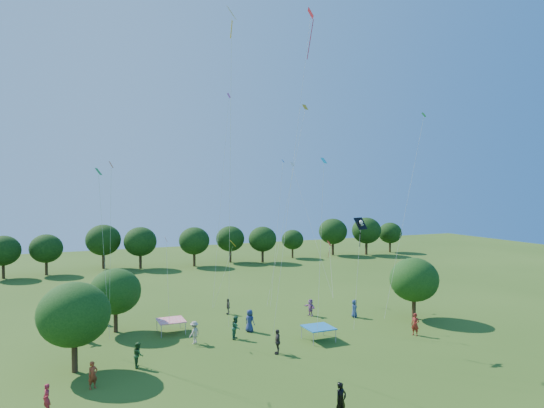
{
  "coord_description": "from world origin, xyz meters",
  "views": [
    {
      "loc": [
        -14.43,
        -19.22,
        12.26
      ],
      "look_at": [
        0.0,
        14.0,
        11.0
      ],
      "focal_mm": 32.0,
      "sensor_mm": 36.0,
      "label": 1
    }
  ],
  "objects_px": {
    "near_tree_north": "(115,291)",
    "red_high_kite": "(305,69)",
    "pirate_kite": "(361,225)",
    "near_tree_east": "(414,280)",
    "tent_blue": "(318,327)",
    "tent_red_stripe": "(171,320)",
    "near_tree_west": "(74,314)",
    "man_in_black": "(341,400)"
  },
  "relations": [
    {
      "from": "near_tree_north",
      "to": "red_high_kite",
      "type": "bearing_deg",
      "value": -34.78
    },
    {
      "from": "pirate_kite",
      "to": "red_high_kite",
      "type": "distance_m",
      "value": 12.83
    },
    {
      "from": "near_tree_east",
      "to": "tent_blue",
      "type": "distance_m",
      "value": 11.73
    },
    {
      "from": "near_tree_north",
      "to": "red_high_kite",
      "type": "distance_m",
      "value": 23.99
    },
    {
      "from": "near_tree_east",
      "to": "red_high_kite",
      "type": "bearing_deg",
      "value": -169.28
    },
    {
      "from": "tent_red_stripe",
      "to": "red_high_kite",
      "type": "height_order",
      "value": "red_high_kite"
    },
    {
      "from": "tent_blue",
      "to": "red_high_kite",
      "type": "xyz_separation_m",
      "value": [
        -1.49,
        -0.37,
        20.28
      ]
    },
    {
      "from": "near_tree_west",
      "to": "pirate_kite",
      "type": "distance_m",
      "value": 21.67
    },
    {
      "from": "man_in_black",
      "to": "pirate_kite",
      "type": "relative_size",
      "value": 0.22
    },
    {
      "from": "near_tree_east",
      "to": "pirate_kite",
      "type": "relative_size",
      "value": 0.67
    },
    {
      "from": "tent_blue",
      "to": "red_high_kite",
      "type": "relative_size",
      "value": 0.09
    },
    {
      "from": "near_tree_west",
      "to": "near_tree_north",
      "type": "relative_size",
      "value": 1.11
    },
    {
      "from": "tent_red_stripe",
      "to": "pirate_kite",
      "type": "bearing_deg",
      "value": -32.59
    },
    {
      "from": "near_tree_east",
      "to": "red_high_kite",
      "type": "relative_size",
      "value": 0.23
    },
    {
      "from": "tent_blue",
      "to": "pirate_kite",
      "type": "relative_size",
      "value": 0.26
    },
    {
      "from": "near_tree_west",
      "to": "red_high_kite",
      "type": "height_order",
      "value": "red_high_kite"
    },
    {
      "from": "tent_red_stripe",
      "to": "red_high_kite",
      "type": "distance_m",
      "value": 23.26
    },
    {
      "from": "near_tree_east",
      "to": "near_tree_north",
      "type": "bearing_deg",
      "value": 165.43
    },
    {
      "from": "tent_blue",
      "to": "pirate_kite",
      "type": "height_order",
      "value": "pirate_kite"
    },
    {
      "from": "near_tree_east",
      "to": "pirate_kite",
      "type": "height_order",
      "value": "pirate_kite"
    },
    {
      "from": "tent_red_stripe",
      "to": "tent_blue",
      "type": "height_order",
      "value": "same"
    },
    {
      "from": "tent_red_stripe",
      "to": "pirate_kite",
      "type": "relative_size",
      "value": 0.26
    },
    {
      "from": "tent_red_stripe",
      "to": "man_in_black",
      "type": "xyz_separation_m",
      "value": [
        5.14,
        -18.7,
        -0.07
      ]
    },
    {
      "from": "tent_red_stripe",
      "to": "red_high_kite",
      "type": "xyz_separation_m",
      "value": [
        8.91,
        -7.11,
        20.28
      ]
    },
    {
      "from": "near_tree_west",
      "to": "near_tree_east",
      "type": "height_order",
      "value": "near_tree_west"
    },
    {
      "from": "near_tree_west",
      "to": "near_tree_east",
      "type": "distance_m",
      "value": 29.34
    },
    {
      "from": "red_high_kite",
      "to": "pirate_kite",
      "type": "bearing_deg",
      "value": -17.28
    },
    {
      "from": "tent_red_stripe",
      "to": "near_tree_north",
      "type": "bearing_deg",
      "value": 154.39
    },
    {
      "from": "tent_blue",
      "to": "near_tree_north",
      "type": "bearing_deg",
      "value": 149.08
    },
    {
      "from": "near_tree_north",
      "to": "tent_red_stripe",
      "type": "relative_size",
      "value": 2.46
    },
    {
      "from": "near_tree_west",
      "to": "near_tree_east",
      "type": "xyz_separation_m",
      "value": [
        29.31,
        1.45,
        -0.19
      ]
    },
    {
      "from": "near_tree_west",
      "to": "near_tree_north",
      "type": "bearing_deg",
      "value": 67.44
    },
    {
      "from": "near_tree_north",
      "to": "pirate_kite",
      "type": "distance_m",
      "value": 21.17
    },
    {
      "from": "red_high_kite",
      "to": "near_tree_west",
      "type": "bearing_deg",
      "value": 176.67
    },
    {
      "from": "near_tree_north",
      "to": "tent_blue",
      "type": "distance_m",
      "value": 17.26
    },
    {
      "from": "near_tree_west",
      "to": "man_in_black",
      "type": "distance_m",
      "value": 18.16
    },
    {
      "from": "near_tree_west",
      "to": "tent_blue",
      "type": "relative_size",
      "value": 2.72
    },
    {
      "from": "near_tree_west",
      "to": "near_tree_north",
      "type": "distance_m",
      "value": 8.87
    },
    {
      "from": "tent_blue",
      "to": "man_in_black",
      "type": "xyz_separation_m",
      "value": [
        -5.27,
        -11.96,
        -0.07
      ]
    },
    {
      "from": "near_tree_north",
      "to": "man_in_black",
      "type": "xyz_separation_m",
      "value": [
        9.4,
        -20.74,
        -2.51
      ]
    },
    {
      "from": "near_tree_north",
      "to": "man_in_black",
      "type": "distance_m",
      "value": 22.91
    },
    {
      "from": "tent_red_stripe",
      "to": "tent_blue",
      "type": "bearing_deg",
      "value": -32.93
    }
  ]
}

